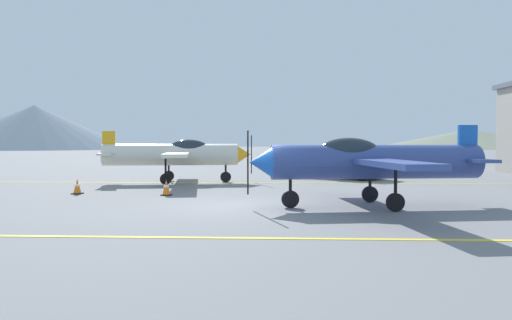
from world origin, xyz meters
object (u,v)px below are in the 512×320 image
object	(u,v)px
traffic_cone_side	(77,186)
car_sedan	(345,163)
airplane_mid	(177,154)
traffic_cone_front	(166,188)
airplane_near	(367,161)

from	to	relation	value
traffic_cone_side	car_sedan	bearing A→B (deg)	35.64
airplane_mid	traffic_cone_front	size ratio (longest dim) A/B	14.21
airplane_mid	traffic_cone_front	bearing A→B (deg)	-81.99
airplane_near	traffic_cone_front	world-z (taller)	airplane_near
airplane_near	traffic_cone_side	xyz separation A→B (m)	(-10.34, 3.08, -1.12)
airplane_near	airplane_mid	world-z (taller)	same
car_sedan	airplane_near	bearing A→B (deg)	-94.99
airplane_mid	airplane_near	bearing A→B (deg)	-47.02
car_sedan	traffic_cone_side	bearing A→B (deg)	-144.36
traffic_cone_front	traffic_cone_side	world-z (taller)	same
airplane_near	traffic_cone_front	distance (m)	7.47
traffic_cone_front	traffic_cone_side	size ratio (longest dim) A/B	1.00
airplane_mid	car_sedan	bearing A→B (deg)	19.46
traffic_cone_side	traffic_cone_front	bearing A→B (deg)	-5.10
airplane_near	traffic_cone_side	world-z (taller)	airplane_near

